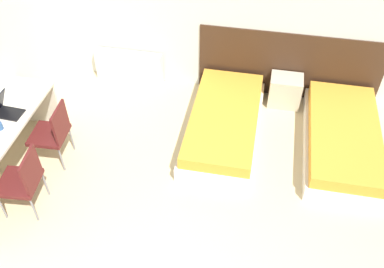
{
  "coord_description": "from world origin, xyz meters",
  "views": [
    {
      "loc": [
        0.74,
        -1.63,
        4.24
      ],
      "look_at": [
        0.0,
        2.12,
        0.55
      ],
      "focal_mm": 40.0,
      "sensor_mm": 36.0,
      "label": 1
    }
  ],
  "objects_px": {
    "nightstand": "(285,91)",
    "bed_near_window": "(224,123)",
    "chair_near_laptop": "(53,132)",
    "bed_near_door": "(342,139)",
    "chair_near_notebook": "(23,179)",
    "laptop": "(6,110)"
  },
  "relations": [
    {
      "from": "nightstand",
      "to": "chair_near_notebook",
      "type": "distance_m",
      "value": 3.87
    },
    {
      "from": "chair_near_laptop",
      "to": "laptop",
      "type": "relative_size",
      "value": 2.63
    },
    {
      "from": "chair_near_notebook",
      "to": "laptop",
      "type": "height_order",
      "value": "laptop"
    },
    {
      "from": "bed_near_window",
      "to": "nightstand",
      "type": "height_order",
      "value": "nightstand"
    },
    {
      "from": "bed_near_window",
      "to": "chair_near_laptop",
      "type": "xyz_separation_m",
      "value": [
        -2.08,
        -0.92,
        0.32
      ]
    },
    {
      "from": "chair_near_laptop",
      "to": "laptop",
      "type": "distance_m",
      "value": 0.61
    },
    {
      "from": "bed_near_window",
      "to": "laptop",
      "type": "height_order",
      "value": "laptop"
    },
    {
      "from": "chair_near_laptop",
      "to": "laptop",
      "type": "xyz_separation_m",
      "value": [
        -0.51,
        -0.06,
        0.33
      ]
    },
    {
      "from": "chair_near_laptop",
      "to": "chair_near_notebook",
      "type": "relative_size",
      "value": 1.0
    },
    {
      "from": "chair_near_notebook",
      "to": "laptop",
      "type": "bearing_deg",
      "value": 118.86
    },
    {
      "from": "bed_near_window",
      "to": "chair_near_laptop",
      "type": "height_order",
      "value": "chair_near_laptop"
    },
    {
      "from": "nightstand",
      "to": "laptop",
      "type": "xyz_separation_m",
      "value": [
        -3.4,
        -1.82,
        0.6
      ]
    },
    {
      "from": "bed_near_window",
      "to": "laptop",
      "type": "relative_size",
      "value": 5.97
    },
    {
      "from": "nightstand",
      "to": "chair_near_notebook",
      "type": "bearing_deg",
      "value": -138.46
    },
    {
      "from": "chair_near_notebook",
      "to": "nightstand",
      "type": "bearing_deg",
      "value": 36.02
    },
    {
      "from": "nightstand",
      "to": "laptop",
      "type": "bearing_deg",
      "value": -151.84
    },
    {
      "from": "chair_near_laptop",
      "to": "bed_near_door",
      "type": "bearing_deg",
      "value": 11.12
    },
    {
      "from": "chair_near_notebook",
      "to": "chair_near_laptop",
      "type": "bearing_deg",
      "value": 84.47
    },
    {
      "from": "nightstand",
      "to": "bed_near_window",
      "type": "bearing_deg",
      "value": -134.09
    },
    {
      "from": "bed_near_door",
      "to": "chair_near_notebook",
      "type": "xyz_separation_m",
      "value": [
        -3.7,
        -1.73,
        0.32
      ]
    },
    {
      "from": "laptop",
      "to": "bed_near_window",
      "type": "bearing_deg",
      "value": 23.97
    },
    {
      "from": "bed_near_window",
      "to": "laptop",
      "type": "distance_m",
      "value": 2.85
    }
  ]
}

